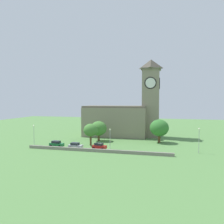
% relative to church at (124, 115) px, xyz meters
% --- Properties ---
extents(ground_plane, '(200.00, 200.00, 0.00)m').
position_rel_church_xyz_m(ground_plane, '(-2.27, -9.34, -8.47)').
color(ground_plane, '#517F42').
extents(church, '(30.64, 13.44, 30.40)m').
position_rel_church_xyz_m(church, '(0.00, 0.00, 0.00)').
color(church, gray).
rests_on(church, ground).
extents(quay_barrier, '(42.42, 0.70, 0.88)m').
position_rel_church_xyz_m(quay_barrier, '(-2.27, -29.23, -8.03)').
color(quay_barrier, gray).
rests_on(quay_barrier, ground).
extents(car_green, '(4.54, 2.48, 1.92)m').
position_rel_church_xyz_m(car_green, '(-16.43, -25.78, -7.50)').
color(car_green, '#1E6B38').
rests_on(car_green, ground).
extents(car_silver, '(4.31, 2.46, 1.84)m').
position_rel_church_xyz_m(car_silver, '(-9.66, -26.77, -7.54)').
color(car_silver, silver).
rests_on(car_silver, ground).
extents(car_red, '(4.43, 2.80, 1.89)m').
position_rel_church_xyz_m(car_red, '(-2.46, -25.83, -7.52)').
color(car_red, red).
rests_on(car_red, ground).
extents(streetlamp_west_end, '(0.44, 0.44, 6.48)m').
position_rel_church_xyz_m(streetlamp_west_end, '(-25.25, -24.43, -4.09)').
color(streetlamp_west_end, '#9EA0A5').
rests_on(streetlamp_west_end, ground).
extents(streetlamp_west_mid, '(0.44, 0.44, 6.08)m').
position_rel_church_xyz_m(streetlamp_west_mid, '(0.44, -24.34, -4.33)').
color(streetlamp_west_mid, '#9EA0A5').
rests_on(streetlamp_west_mid, ground).
extents(streetlamp_central, '(0.44, 0.44, 6.94)m').
position_rel_church_xyz_m(streetlamp_central, '(25.47, -23.85, -3.83)').
color(streetlamp_central, '#9EA0A5').
rests_on(streetlamp_central, ground).
extents(tree_riverside_east, '(6.41, 6.41, 8.01)m').
position_rel_church_xyz_m(tree_riverside_east, '(14.35, -10.93, -3.38)').
color(tree_riverside_east, brown).
rests_on(tree_riverside_east, ground).
extents(tree_churchyard, '(5.75, 5.75, 7.10)m').
position_rel_church_xyz_m(tree_churchyard, '(-6.73, -12.94, -3.98)').
color(tree_churchyard, brown).
rests_on(tree_churchyard, ground).
extents(tree_by_tower, '(4.57, 4.57, 7.03)m').
position_rel_church_xyz_m(tree_by_tower, '(-6.86, -21.01, -3.55)').
color(tree_by_tower, brown).
rests_on(tree_by_tower, ground).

